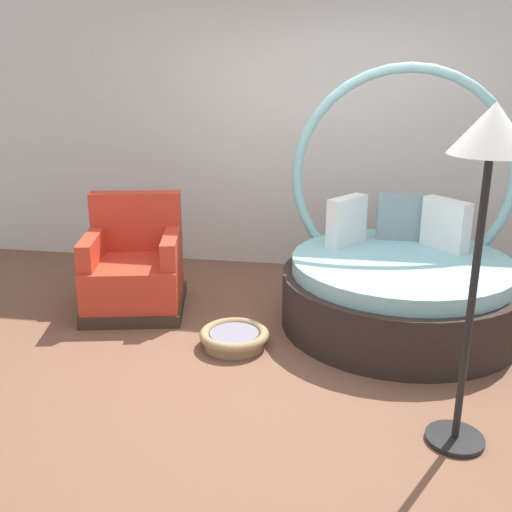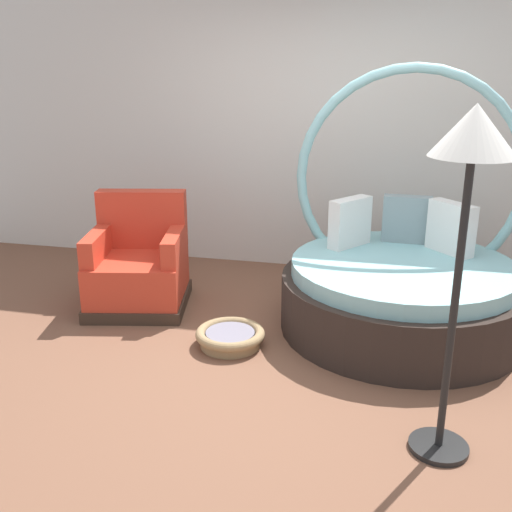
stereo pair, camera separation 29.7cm
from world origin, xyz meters
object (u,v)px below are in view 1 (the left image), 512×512
round_daybed (400,276)px  pet_basket (234,337)px  red_armchair (135,270)px  floor_lamp (489,165)px

round_daybed → pet_basket: round_daybed is taller
red_armchair → floor_lamp: floor_lamp is taller
red_armchair → floor_lamp: bearing=-32.3°
red_armchair → floor_lamp: 3.07m
round_daybed → pet_basket: size_ratio=3.90×
red_armchair → pet_basket: (0.96, -0.59, -0.26)m
round_daybed → floor_lamp: (0.22, -1.58, 1.15)m
round_daybed → pet_basket: 1.41m
red_armchair → round_daybed: bearing=1.8°
pet_basket → red_armchair: bearing=148.6°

